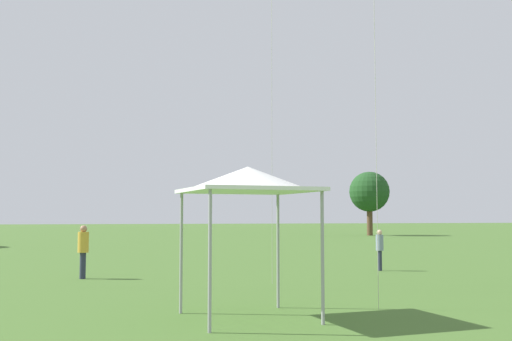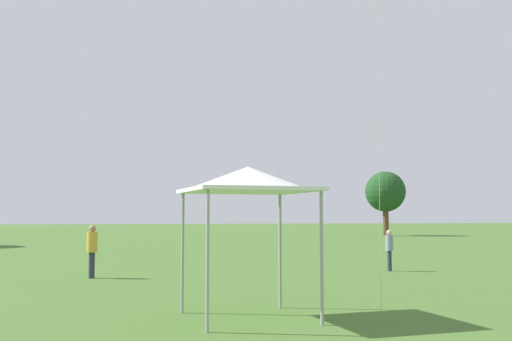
{
  "view_description": "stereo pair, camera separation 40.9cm",
  "coord_description": "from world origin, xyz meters",
  "px_view_note": "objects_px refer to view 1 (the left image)",
  "views": [
    {
      "loc": [
        -2.7,
        -4.62,
        2.2
      ],
      "look_at": [
        0.16,
        7.96,
        3.17
      ],
      "focal_mm": 42.0,
      "sensor_mm": 36.0,
      "label": 1
    },
    {
      "loc": [
        -2.3,
        -4.7,
        2.2
      ],
      "look_at": [
        0.16,
        7.96,
        3.17
      ],
      "focal_mm": 42.0,
      "sensor_mm": 36.0,
      "label": 2
    }
  ],
  "objects_px": {
    "person_standing_0": "(83,247)",
    "distant_tree_0": "(369,192)",
    "canopy_tent": "(248,181)",
    "person_standing_1": "(380,246)"
  },
  "relations": [
    {
      "from": "person_standing_0",
      "to": "canopy_tent",
      "type": "bearing_deg",
      "value": 112.23
    },
    {
      "from": "person_standing_0",
      "to": "person_standing_1",
      "type": "relative_size",
      "value": 1.14
    },
    {
      "from": "canopy_tent",
      "to": "person_standing_0",
      "type": "bearing_deg",
      "value": 113.25
    },
    {
      "from": "person_standing_0",
      "to": "distant_tree_0",
      "type": "bearing_deg",
      "value": -126.33
    },
    {
      "from": "person_standing_1",
      "to": "canopy_tent",
      "type": "relative_size",
      "value": 0.5
    },
    {
      "from": "person_standing_1",
      "to": "canopy_tent",
      "type": "height_order",
      "value": "canopy_tent"
    },
    {
      "from": "canopy_tent",
      "to": "distant_tree_0",
      "type": "relative_size",
      "value": 0.47
    },
    {
      "from": "person_standing_0",
      "to": "canopy_tent",
      "type": "relative_size",
      "value": 0.57
    },
    {
      "from": "person_standing_0",
      "to": "distant_tree_0",
      "type": "distance_m",
      "value": 48.48
    },
    {
      "from": "person_standing_1",
      "to": "canopy_tent",
      "type": "distance_m",
      "value": 12.34
    }
  ]
}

